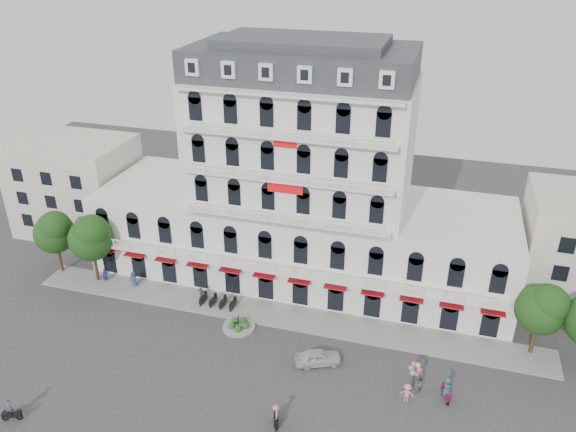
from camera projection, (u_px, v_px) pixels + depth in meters
The scene contains 18 objects.
ground at pixel (247, 375), 48.94m from camera, with size 120.00×120.00×0.00m, color #38383A.
sidewalk at pixel (277, 315), 56.62m from camera, with size 53.00×4.00×0.16m, color gray.
main_building at pixel (301, 190), 59.90m from camera, with size 45.00×15.00×25.80m.
flank_building_west at pixel (76, 186), 70.91m from camera, with size 14.00×10.00×12.00m, color beige.
traffic_island at pixel (239, 326), 54.72m from camera, with size 3.20×3.20×1.60m.
parked_scooter_row at pixel (218, 306), 58.07m from camera, with size 4.40×1.80×1.10m, color black, non-canonical shape.
tree_west_outer at pixel (54, 230), 61.59m from camera, with size 4.50×4.48×7.76m.
tree_west_inner at pixel (91, 236), 59.76m from camera, with size 4.76×4.76×8.25m.
tree_east_inner at pixel (542, 307), 49.13m from camera, with size 4.40×4.37×7.57m.
parked_car at pixel (318, 357), 49.98m from camera, with size 1.66×4.12×1.40m, color silver.
rider_west at pixel (10, 410), 43.97m from camera, with size 1.64×0.83×2.28m.
rider_east at pixel (447, 389), 45.86m from camera, with size 0.86×1.63×2.28m.
rider_center at pixel (276, 415), 43.55m from camera, with size 0.85×1.65×2.00m.
pedestrian_left at pixel (134, 280), 60.78m from camera, with size 0.93×0.61×1.91m, color navy.
pedestrian_mid at pixel (202, 293), 58.86m from camera, with size 0.91×0.38×1.55m, color #4F5056.
pedestrian_right at pixel (407, 393), 45.81m from camera, with size 1.15×0.66×1.78m, color pink.
pedestrian_far at pixel (105, 276), 61.73m from camera, with size 0.59×0.39×1.63m, color navy.
balloon_vendor at pixel (417, 378), 46.85m from camera, with size 1.39×1.29×2.45m.
Camera 1 is at (13.97, -34.97, 34.40)m, focal length 35.00 mm.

